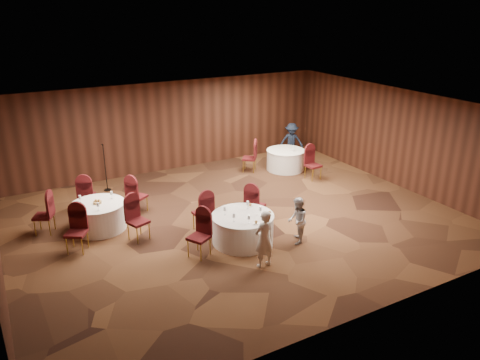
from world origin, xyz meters
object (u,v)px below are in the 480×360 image
table_right (285,160)px  man_c (291,141)px  woman_a (264,239)px  woman_b (297,221)px  mic_stand (106,177)px  table_left (99,216)px  table_main (243,228)px

table_right → man_c: size_ratio=0.97×
woman_a → woman_b: size_ratio=1.15×
table_right → mic_stand: (-6.25, 1.12, 0.08)m
table_left → mic_stand: (0.87, 2.69, 0.08)m
mic_stand → table_right: bearing=-10.1°
table_main → table_left: 3.94m
table_main → mic_stand: bearing=112.5°
man_c → table_left: bearing=-132.7°
table_main → man_c: man_c is taller
table_right → woman_a: 6.85m
table_right → table_left: bearing=-167.5°
table_left → man_c: 8.38m
table_main → woman_b: 1.40m
woman_a → table_right: bearing=-133.2°
table_left → man_c: bearing=17.3°
table_left → mic_stand: bearing=72.1°
table_left → table_main: bearing=-39.7°
table_left → mic_stand: 2.83m
mic_stand → man_c: bearing=-1.6°
table_main → mic_stand: mic_stand is taller
table_main → table_left: same height
table_main → man_c: bearing=45.3°
table_left → woman_a: 4.77m
man_c → woman_a: bearing=-99.2°
mic_stand → table_left: bearing=-107.9°
table_left → woman_b: 5.31m
table_left → table_right: 7.29m
table_left → woman_a: size_ratio=1.03×
mic_stand → woman_a: 6.80m
table_right → woman_b: woman_b is taller
table_left → table_right: bearing=12.5°
table_right → woman_b: 5.61m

